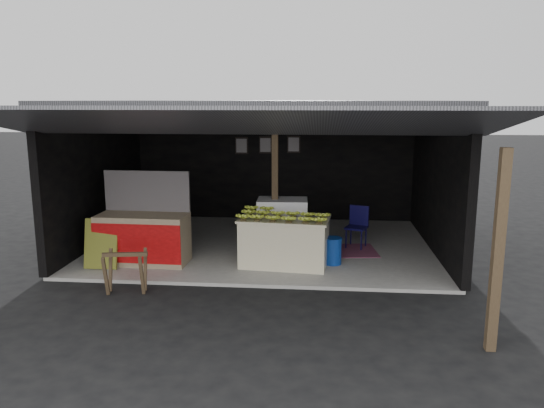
# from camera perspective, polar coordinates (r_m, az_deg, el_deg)

# --- Properties ---
(ground) EXTENTS (80.00, 80.00, 0.00)m
(ground) POSITION_cam_1_polar(r_m,az_deg,el_deg) (8.83, -2.74, -8.98)
(ground) COLOR black
(ground) RESTS_ON ground
(concrete_slab) EXTENTS (7.00, 5.00, 0.06)m
(concrete_slab) POSITION_cam_1_polar(r_m,az_deg,el_deg) (11.18, -0.95, -4.44)
(concrete_slab) COLOR gray
(concrete_slab) RESTS_ON ground
(shophouse) EXTENTS (7.40, 7.29, 3.02)m
(shophouse) POSITION_cam_1_polar(r_m,az_deg,el_deg) (11.12, -0.80, 6.33)
(shophouse) COLOR black
(shophouse) RESTS_ON ground
(banana_table) EXTENTS (1.69, 1.14, 0.88)m
(banana_table) POSITION_cam_1_polar(r_m,az_deg,el_deg) (9.69, 1.36, -3.99)
(banana_table) COLOR beige
(banana_table) RESTS_ON concrete_slab
(banana_pile) EXTENTS (1.56, 1.03, 0.17)m
(banana_pile) POSITION_cam_1_polar(r_m,az_deg,el_deg) (9.57, 1.38, -0.94)
(banana_pile) COLOR yellow
(banana_pile) RESTS_ON banana_table
(white_crate) EXTENTS (0.99, 0.70, 1.07)m
(white_crate) POSITION_cam_1_polar(r_m,az_deg,el_deg) (10.41, 1.12, -2.39)
(white_crate) COLOR white
(white_crate) RESTS_ON concrete_slab
(neighbor_stall) EXTENTS (1.65, 0.77, 1.68)m
(neighbor_stall) POSITION_cam_1_polar(r_m,az_deg,el_deg) (10.07, -13.67, -3.38)
(neighbor_stall) COLOR #998466
(neighbor_stall) RESTS_ON concrete_slab
(green_signboard) EXTENTS (0.60, 0.24, 0.89)m
(green_signboard) POSITION_cam_1_polar(r_m,az_deg,el_deg) (9.96, -17.92, -4.09)
(green_signboard) COLOR black
(green_signboard) RESTS_ON concrete_slab
(sawhorse) EXTENTS (0.70, 0.68, 0.67)m
(sawhorse) POSITION_cam_1_polar(r_m,az_deg,el_deg) (8.75, -15.47, -6.63)
(sawhorse) COLOR brown
(sawhorse) RESTS_ON ground
(water_barrel) EXTENTS (0.32, 0.32, 0.47)m
(water_barrel) POSITION_cam_1_polar(r_m,az_deg,el_deg) (9.84, 6.56, -5.11)
(water_barrel) COLOR navy
(water_barrel) RESTS_ON concrete_slab
(plastic_chair) EXTENTS (0.51, 0.51, 0.85)m
(plastic_chair) POSITION_cam_1_polar(r_m,az_deg,el_deg) (10.98, 9.19, -2.04)
(plastic_chair) COLOR #0D0A3B
(plastic_chair) RESTS_ON concrete_slab
(magenta_rug) EXTENTS (1.61, 1.17, 0.01)m
(magenta_rug) POSITION_cam_1_polar(r_m,az_deg,el_deg) (10.73, 7.13, -5.00)
(magenta_rug) COLOR maroon
(magenta_rug) RESTS_ON concrete_slab
(picture_frames) EXTENTS (1.62, 0.04, 0.46)m
(picture_frames) POSITION_cam_1_polar(r_m,az_deg,el_deg) (13.21, -0.56, 6.37)
(picture_frames) COLOR black
(picture_frames) RESTS_ON shophouse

